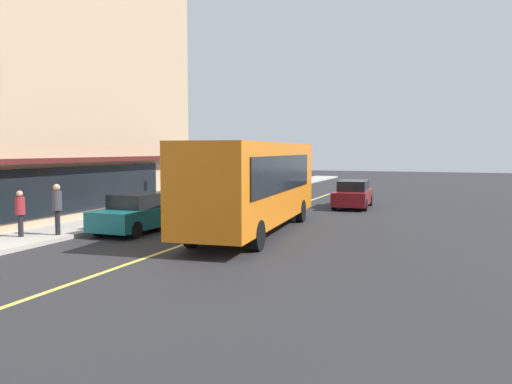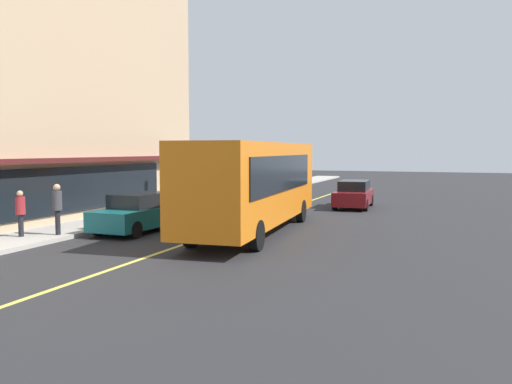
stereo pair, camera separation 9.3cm
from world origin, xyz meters
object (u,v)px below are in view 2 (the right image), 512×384
at_px(traffic_light, 180,163).
at_px(car_maroon, 354,195).
at_px(bus, 255,182).
at_px(car_teal, 139,213).
at_px(pedestrian_waiting, 20,209).
at_px(pedestrian_by_curb, 57,204).

relative_size(traffic_light, car_maroon, 0.73).
relative_size(bus, car_teal, 2.61).
bearing_deg(bus, traffic_light, 49.93).
xyz_separation_m(traffic_light, car_maroon, (4.98, -8.24, -1.79)).
height_order(car_maroon, pedestrian_waiting, pedestrian_waiting).
height_order(car_teal, car_maroon, same).
relative_size(bus, traffic_light, 3.53).
height_order(traffic_light, car_teal, traffic_light).
bearing_deg(pedestrian_by_curb, traffic_light, 0.71).
distance_m(bus, car_maroon, 10.51).
height_order(bus, car_teal, bus).
bearing_deg(pedestrian_by_curb, car_maroon, -29.83).
xyz_separation_m(bus, pedestrian_waiting, (-4.71, 7.10, -0.85)).
distance_m(car_maroon, pedestrian_by_curb, 16.34).
relative_size(bus, pedestrian_waiting, 6.86).
bearing_deg(car_teal, car_maroon, -28.56).
distance_m(traffic_light, car_maroon, 9.79).
relative_size(traffic_light, car_teal, 0.74).
distance_m(pedestrian_by_curb, pedestrian_waiting, 1.24).
bearing_deg(bus, car_teal, 107.72).
bearing_deg(pedestrian_by_curb, pedestrian_waiting, 129.78).
bearing_deg(bus, pedestrian_waiting, 123.55).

